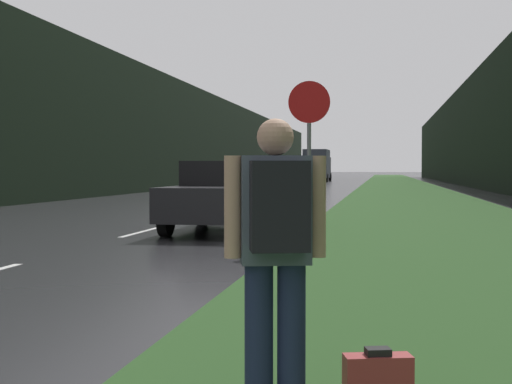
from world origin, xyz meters
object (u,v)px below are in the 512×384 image
object	(u,v)px
hitchhiker_with_backpack	(276,244)
car_passing_near	(224,196)
delivery_truck	(317,165)
suitcase	(378,384)
stop_sign	(309,145)

from	to	relation	value
hitchhiker_with_backpack	car_passing_near	xyz separation A→B (m)	(-2.85, 11.35, -0.17)
delivery_truck	suitcase	bearing A→B (deg)	-84.57
stop_sign	car_passing_near	distance (m)	3.99
stop_sign	car_passing_near	bearing A→B (deg)	124.55
stop_sign	hitchhiker_with_backpack	size ratio (longest dim) A/B	1.73
suitcase	delivery_truck	world-z (taller)	delivery_truck
hitchhiker_with_backpack	car_passing_near	distance (m)	11.71
hitchhiker_with_backpack	delivery_truck	size ratio (longest dim) A/B	0.23
stop_sign	suitcase	world-z (taller)	stop_sign
car_passing_near	delivery_truck	bearing A→B (deg)	-86.77
stop_sign	suitcase	bearing A→B (deg)	-81.48
hitchhiker_with_backpack	delivery_truck	world-z (taller)	delivery_truck
hitchhiker_with_backpack	suitcase	xyz separation A→B (m)	(0.56, 0.07, -0.77)
car_passing_near	stop_sign	bearing A→B (deg)	124.55
car_passing_near	delivery_truck	world-z (taller)	delivery_truck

